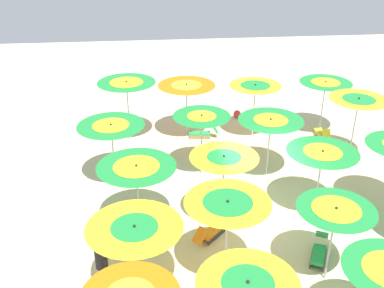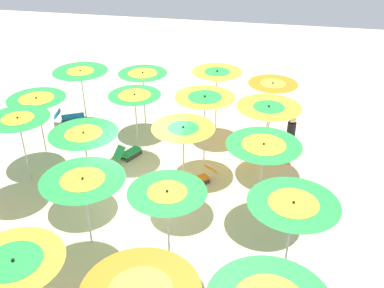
# 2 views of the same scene
# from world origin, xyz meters

# --- Properties ---
(ground) EXTENTS (42.76, 42.76, 0.04)m
(ground) POSITION_xyz_m (0.00, 0.00, -0.02)
(ground) COLOR beige
(beach_umbrella_1) EXTENTS (2.24, 2.24, 2.23)m
(beach_umbrella_1) POSITION_xyz_m (-4.51, 2.34, 2.01)
(beach_umbrella_1) COLOR #B2B2B7
(beach_umbrella_1) RESTS_ON ground
(beach_umbrella_2) EXTENTS (2.24, 2.24, 2.19)m
(beach_umbrella_2) POSITION_xyz_m (-3.66, -0.38, 1.95)
(beach_umbrella_2) COLOR #B2B2B7
(beach_umbrella_2) RESTS_ON ground
(beach_umbrella_3) EXTENTS (2.24, 2.24, 2.16)m
(beach_umbrella_3) POSITION_xyz_m (-3.68, -3.07, 1.91)
(beach_umbrella_3) COLOR #B2B2B7
(beach_umbrella_3) RESTS_ON ground
(beach_umbrella_4) EXTENTS (1.92, 1.92, 2.17)m
(beach_umbrella_4) POSITION_xyz_m (-3.73, -5.17, 1.93)
(beach_umbrella_4) COLOR #B2B2B7
(beach_umbrella_4) RESTS_ON ground
(beach_umbrella_6) EXTENTS (1.97, 1.97, 2.32)m
(beach_umbrella_6) POSITION_xyz_m (-1.48, 2.60, 2.09)
(beach_umbrella_6) COLOR #B2B2B7
(beach_umbrella_6) RESTS_ON ground
(beach_umbrella_7) EXTENTS (1.94, 1.94, 2.43)m
(beach_umbrella_7) POSITION_xyz_m (-1.22, -0.51, 2.21)
(beach_umbrella_7) COLOR #B2B2B7
(beach_umbrella_7) RESTS_ON ground
(beach_umbrella_8) EXTENTS (2.07, 2.07, 2.48)m
(beach_umbrella_8) POSITION_xyz_m (-1.50, -2.76, 2.22)
(beach_umbrella_8) COLOR #B2B2B7
(beach_umbrella_8) RESTS_ON ground
(beach_umbrella_9) EXTENTS (1.96, 1.96, 2.43)m
(beach_umbrella_9) POSITION_xyz_m (-1.55, -5.32, 2.15)
(beach_umbrella_9) COLOR #B2B2B7
(beach_umbrella_9) RESTS_ON ground
(beach_umbrella_10) EXTENTS (2.06, 2.06, 2.30)m
(beach_umbrella_10) POSITION_xyz_m (0.99, 5.42, 2.08)
(beach_umbrella_10) COLOR #B2B2B7
(beach_umbrella_10) RESTS_ON ground
(beach_umbrella_11) EXTENTS (2.23, 2.23, 2.20)m
(beach_umbrella_11) POSITION_xyz_m (0.84, 2.32, 1.93)
(beach_umbrella_11) COLOR #B2B2B7
(beach_umbrella_11) RESTS_ON ground
(beach_umbrella_12) EXTENTS (2.14, 2.14, 2.18)m
(beach_umbrella_12) POSITION_xyz_m (1.80, -0.03, 1.97)
(beach_umbrella_12) COLOR #B2B2B7
(beach_umbrella_12) RESTS_ON ground
(beach_umbrella_13) EXTENTS (1.91, 1.91, 2.24)m
(beach_umbrella_13) POSITION_xyz_m (1.08, -2.95, 1.99)
(beach_umbrella_13) COLOR #B2B2B7
(beach_umbrella_13) RESTS_ON ground
(beach_umbrella_14) EXTENTS (1.96, 1.96, 2.25)m
(beach_umbrella_14) POSITION_xyz_m (1.41, -5.06, 2.03)
(beach_umbrella_14) COLOR #B2B2B7
(beach_umbrella_14) RESTS_ON ground
(beach_umbrella_17) EXTENTS (2.01, 2.01, 2.39)m
(beach_umbrella_17) POSITION_xyz_m (4.06, -0.21, 2.17)
(beach_umbrella_17) COLOR #B2B2B7
(beach_umbrella_17) RESTS_ON ground
(beach_umbrella_18) EXTENTS (2.06, 2.06, 2.23)m
(beach_umbrella_18) POSITION_xyz_m (4.41, -2.03, 1.98)
(beach_umbrella_18) COLOR #B2B2B7
(beach_umbrella_18) RESTS_ON ground
(beach_umbrella_19) EXTENTS (2.25, 2.25, 2.16)m
(beach_umbrella_19) POSITION_xyz_m (4.03, -5.00, 1.93)
(beach_umbrella_19) COLOR #B2B2B7
(beach_umbrella_19) RESTS_ON ground
(lounger_0) EXTENTS (1.26, 0.89, 0.57)m
(lounger_0) POSITION_xyz_m (4.53, -4.56, 0.20)
(lounger_0) COLOR #333338
(lounger_0) RESTS_ON ground
(lounger_2) EXTENTS (1.07, 1.10, 0.57)m
(lounger_2) POSITION_xyz_m (-1.64, -1.04, 0.20)
(lounger_2) COLOR #333338
(lounger_2) RESTS_ON ground
(lounger_3) EXTENTS (0.83, 1.22, 0.66)m
(lounger_3) POSITION_xyz_m (1.20, -2.16, 0.22)
(lounger_3) COLOR #333338
(lounger_3) RESTS_ON ground
(beachgoer_0) EXTENTS (0.30, 0.30, 1.87)m
(beachgoer_0) POSITION_xyz_m (-4.52, -2.94, 0.99)
(beachgoer_0) COLOR beige
(beachgoer_0) RESTS_ON ground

